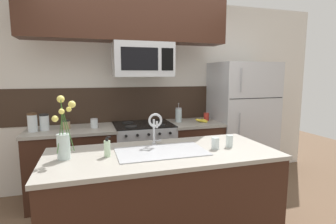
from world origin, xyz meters
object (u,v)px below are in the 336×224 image
Objects in this scene: banana_bunch at (202,121)px; sink_faucet at (155,125)px; flower_vase at (64,140)px; dish_soap_bottle at (107,148)px; stove_range at (144,157)px; refrigerator at (241,122)px; french_press at (179,115)px; storage_jar_tall at (32,122)px; drinking_glass at (215,143)px; storage_jar_short at (66,125)px; spare_glass at (229,141)px; storage_jar_squat at (94,123)px; microwave at (143,60)px; coffee_tin at (206,117)px; storage_jar_medium at (44,122)px.

sink_faucet is (-0.92, -0.97, 0.18)m from banana_bunch.
dish_soap_bottle is at bearing -5.73° from flower_vase.
stove_range is at bearing 65.97° from dish_soap_bottle.
french_press is (-0.97, 0.04, 0.14)m from refrigerator.
storage_jar_tall reaches higher than drinking_glass.
storage_jar_short is 1.04× the size of drinking_glass.
banana_bunch is 1.74× the size of spare_glass.
storage_jar_tall is 1.57m from sink_faucet.
storage_jar_short is 0.40× the size of french_press.
french_press reaches higher than storage_jar_squat.
banana_bunch is (1.44, -0.04, -0.04)m from storage_jar_squat.
microwave reaches higher than coffee_tin.
drinking_glass is 0.16m from spare_glass.
storage_jar_short is 0.56× the size of banana_bunch.
refrigerator is at bearing 1.14° from storage_jar_tall.
storage_jar_short is 0.97× the size of spare_glass.
stove_range is at bearing 175.83° from banana_bunch.
flower_vase is at bearing -86.53° from storage_jar_short.
storage_jar_short is at bearing 135.40° from drinking_glass.
storage_jar_medium reaches higher than coffee_tin.
coffee_tin is (0.94, 0.05, 0.50)m from stove_range.
sink_faucet is at bearing -95.74° from microwave.
storage_jar_squat is (-2.11, -0.04, 0.10)m from refrigerator.
dish_soap_bottle is at bearing -114.40° from microwave.
flower_vase is (-0.26, -1.19, 0.09)m from storage_jar_squat.
coffee_tin is at bearing 34.75° from flower_vase.
sink_faucet reaches higher than stove_range.
refrigerator is 9.09× the size of banana_bunch.
banana_bunch is at bearing -1.66° from storage_jar_medium.
storage_jar_short reaches higher than banana_bunch.
banana_bunch is at bearing -136.16° from coffee_tin.
storage_jar_medium is 1.50m from sink_faucet.
storage_jar_short is 1.87m from drinking_glass.
coffee_tin is (0.94, 0.07, -0.79)m from microwave.
spare_glass is 0.22× the size of flower_vase.
storage_jar_squat is at bearing -6.34° from storage_jar_short.
drinking_glass is (1.00, -1.28, -0.01)m from storage_jar_squat.
stove_range is 1.61m from flower_vase.
drinking_glass is at bearing -39.64° from storage_jar_medium.
storage_jar_medium is 0.40× the size of flower_vase.
storage_jar_medium is at bearing 143.45° from spare_glass.
refrigerator is 16.91× the size of drinking_glass.
storage_jar_tall is 0.69m from storage_jar_squat.
microwave is at bearing -175.66° from coffee_tin.
spare_glass is (0.15, 0.02, 0.00)m from drinking_glass.
flower_vase reaches higher than banana_bunch.
storage_jar_squat is at bearing -175.86° from french_press.
stove_range is 1.06m from coffee_tin.
banana_bunch is 1.25m from spare_glass.
refrigerator reaches higher than storage_jar_medium.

